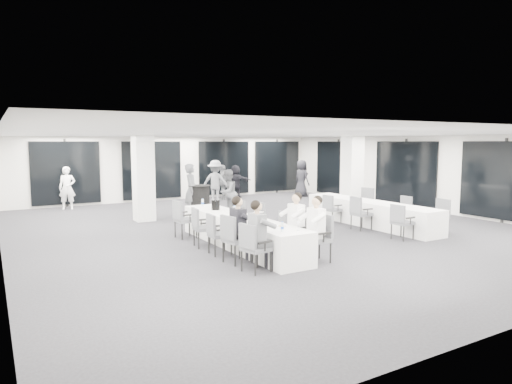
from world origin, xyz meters
TOP-DOWN VIEW (x-y plane):
  - room at (0.89, 1.11)m, footprint 14.04×16.04m
  - column_left at (-2.80, 3.20)m, footprint 0.60×0.60m
  - column_right at (4.20, 1.00)m, footprint 0.60×0.60m
  - banquet_table_main at (-1.89, -1.74)m, footprint 0.90×5.00m
  - banquet_table_side at (2.99, -1.16)m, footprint 0.90×5.00m
  - cocktail_table at (-0.90, 3.02)m, footprint 0.78×0.78m
  - chair_main_left_near at (-2.73, -3.82)m, footprint 0.58×0.62m
  - chair_main_left_second at (-2.73, -3.01)m, footprint 0.59×0.64m
  - chair_main_left_mid at (-2.73, -2.14)m, footprint 0.50×0.56m
  - chair_main_left_fourth at (-2.73, -1.26)m, footprint 0.54×0.59m
  - chair_main_left_far at (-2.73, -0.06)m, footprint 0.55×0.60m
  - chair_main_right_near at (-1.05, -3.81)m, footprint 0.56×0.61m
  - chair_main_right_second at (-1.05, -3.07)m, footprint 0.55×0.60m
  - chair_main_right_mid at (-1.07, -2.18)m, footprint 0.50×0.54m
  - chair_main_right_fourth at (-1.06, -1.06)m, footprint 0.56×0.60m
  - chair_main_right_far at (-1.06, -0.02)m, footprint 0.49×0.54m
  - chair_side_left_near at (2.16, -3.15)m, footprint 0.50×0.55m
  - chair_side_left_mid at (2.15, -1.60)m, footprint 0.52×0.58m
  - chair_side_left_far at (2.16, -0.30)m, footprint 0.50×0.55m
  - chair_side_right_near at (3.82, -3.06)m, footprint 0.50×0.56m
  - chair_side_right_mid at (3.82, -1.74)m, footprint 0.47×0.53m
  - chair_side_right_far at (3.83, -0.07)m, footprint 0.59×0.63m
  - seated_guest_a at (-2.56, -3.80)m, footprint 0.50×0.38m
  - seated_guest_b at (-2.56, -3.00)m, footprint 0.50×0.38m
  - seated_guest_c at (-1.23, -3.81)m, footprint 0.50×0.38m
  - seated_guest_d at (-1.23, -3.07)m, footprint 0.50×0.38m
  - standing_guest_a at (-1.15, 3.16)m, footprint 0.88×0.95m
  - standing_guest_b at (0.08, 2.82)m, footprint 1.04×0.91m
  - standing_guest_c at (1.06, 5.87)m, footprint 1.45×1.36m
  - standing_guest_d at (1.84, 6.74)m, footprint 1.15×1.15m
  - standing_guest_e at (5.62, 6.02)m, footprint 0.69×1.01m
  - standing_guest_f at (2.71, 7.20)m, footprint 1.67×1.33m
  - standing_guest_g at (-4.58, 7.20)m, footprint 0.78×0.68m
  - standing_guest_h at (5.26, 2.00)m, footprint 1.19×1.14m
  - ice_bucket_near at (-1.99, -2.78)m, footprint 0.23×0.23m
  - ice_bucket_far at (-1.91, -0.38)m, footprint 0.23×0.23m
  - water_bottle_a at (-2.03, -3.80)m, footprint 0.06×0.06m
  - water_bottle_b at (-1.83, -1.32)m, footprint 0.07×0.07m
  - water_bottle_c at (-1.92, 0.46)m, footprint 0.07×0.07m
  - plate_a at (-1.91, -2.99)m, footprint 0.21×0.21m
  - plate_b at (-1.73, -3.34)m, footprint 0.21×0.21m
  - plate_c at (-1.94, -2.04)m, footprint 0.18×0.18m
  - wine_glass at (-1.69, -3.89)m, footprint 0.08×0.08m

SIDE VIEW (x-z plane):
  - banquet_table_main at x=-1.89m, z-range 0.00..0.75m
  - banquet_table_side at x=2.99m, z-range 0.00..0.75m
  - chair_main_right_mid at x=-1.07m, z-range 0.06..0.93m
  - chair_main_right_far at x=-1.06m, z-range 0.06..0.97m
  - chair_side_right_mid at x=3.82m, z-range 0.06..0.97m
  - chair_side_left_far at x=2.16m, z-range 0.06..0.97m
  - chair_side_left_near at x=2.16m, z-range 0.07..1.01m
  - chair_main_left_mid at x=-2.73m, z-range 0.07..1.01m
  - cocktail_table at x=-0.90m, z-range 0.01..1.09m
  - chair_side_right_near at x=3.82m, z-range 0.07..1.04m
  - chair_main_right_fourth at x=-1.06m, z-range 0.07..1.04m
  - chair_main_left_fourth at x=-2.73m, z-range 0.07..1.04m
  - chair_main_left_near at x=-2.73m, z-range 0.07..1.05m
  - chair_side_left_mid at x=2.15m, z-range 0.07..1.06m
  - chair_main_left_far at x=-2.73m, z-range 0.07..1.09m
  - chair_side_right_far at x=3.83m, z-range 0.07..1.09m
  - chair_main_right_near at x=-1.05m, z-range 0.07..1.10m
  - chair_main_right_second at x=-1.05m, z-range 0.07..1.10m
  - chair_main_left_second at x=-2.73m, z-range 0.07..1.11m
  - plate_a at x=-1.91m, z-range 0.75..0.78m
  - plate_b at x=-1.73m, z-range 0.75..0.78m
  - plate_c at x=-1.94m, z-range 0.75..0.78m
  - seated_guest_a at x=-2.56m, z-range 0.09..1.53m
  - seated_guest_b at x=-2.56m, z-range 0.09..1.53m
  - seated_guest_c at x=-1.23m, z-range 0.09..1.53m
  - seated_guest_d at x=-1.23m, z-range 0.09..1.53m
  - water_bottle_a at x=-2.03m, z-range 0.75..0.95m
  - water_bottle_c at x=-1.92m, z-range 0.75..0.96m
  - water_bottle_b at x=-1.83m, z-range 0.75..0.96m
  - standing_guest_f at x=2.71m, z-range 0.00..1.73m
  - ice_bucket_far at x=-1.91m, z-range 0.75..1.01m
  - ice_bucket_near at x=-1.99m, z-range 0.75..1.02m
  - standing_guest_d at x=1.84m, z-range 0.00..1.77m
  - wine_glass at x=-1.69m, z-range 0.80..1.00m
  - standing_guest_b at x=0.08m, z-range 0.00..1.83m
  - standing_guest_g at x=-4.58m, z-range 0.00..1.86m
  - standing_guest_e at x=5.62m, z-range 0.00..1.95m
  - standing_guest_c at x=1.06m, z-range 0.00..2.05m
  - standing_guest_a at x=-1.15m, z-range 0.00..2.08m
  - standing_guest_h at x=5.26m, z-range 0.00..2.12m
  - room at x=0.89m, z-range -0.03..2.81m
  - column_left at x=-2.80m, z-range 0.00..2.80m
  - column_right at x=4.20m, z-range 0.00..2.80m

